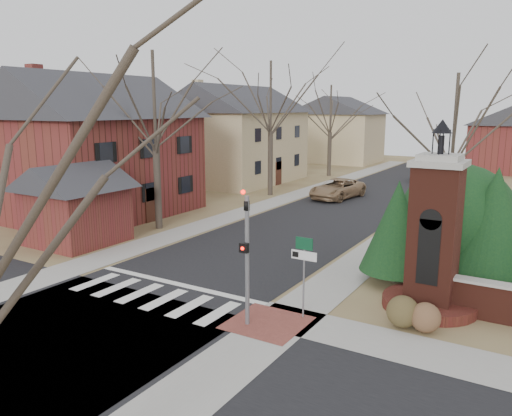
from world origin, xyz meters
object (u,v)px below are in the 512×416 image
Objects in this scene: sign_post at (304,261)px; pickup_truck at (337,189)px; brick_gate_monument at (433,248)px; traffic_signal_pole at (247,247)px; distant_car at (423,174)px.

sign_post reaches higher than pickup_truck.
brick_gate_monument is 1.21× the size of pickup_truck.
brick_gate_monument is (3.41, 3.01, 0.22)m from sign_post.
brick_gate_monument reaches higher than traffic_signal_pole.
sign_post is 34.42m from distant_car.
traffic_signal_pole is 0.69× the size of brick_gate_monument.
distant_car is (-3.99, 34.16, -1.27)m from sign_post.
brick_gate_monument reaches higher than sign_post.
distant_car is at bearing 103.36° from brick_gate_monument.
sign_post is 4.55m from brick_gate_monument.
pickup_truck is (-7.45, 21.36, -1.20)m from sign_post.
sign_post is 0.51× the size of pickup_truck.
traffic_signal_pole is 1.64× the size of sign_post.
sign_post is (1.29, 1.41, -0.64)m from traffic_signal_pole.
brick_gate_monument is 32.06m from distant_car.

